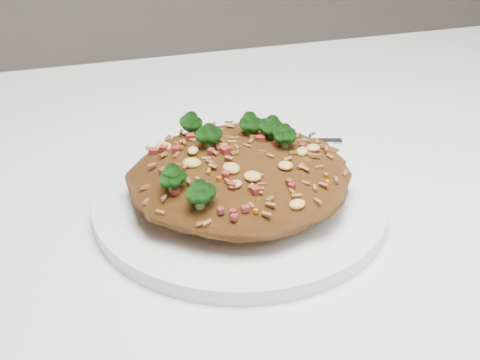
% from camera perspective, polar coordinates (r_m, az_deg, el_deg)
% --- Properties ---
extents(dining_table, '(1.20, 0.80, 0.75)m').
position_cam_1_polar(dining_table, '(0.63, 5.06, -9.73)').
color(dining_table, white).
rests_on(dining_table, ground).
extents(plate, '(0.25, 0.25, 0.01)m').
position_cam_1_polar(plate, '(0.58, -0.00, -1.85)').
color(plate, white).
rests_on(plate, dining_table).
extents(fried_rice, '(0.19, 0.18, 0.06)m').
position_cam_1_polar(fried_rice, '(0.56, -0.05, 1.06)').
color(fried_rice, brown).
rests_on(fried_rice, plate).
extents(fork, '(0.16, 0.06, 0.00)m').
position_cam_1_polar(fork, '(0.66, 2.37, 3.33)').
color(fork, silver).
rests_on(fork, plate).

